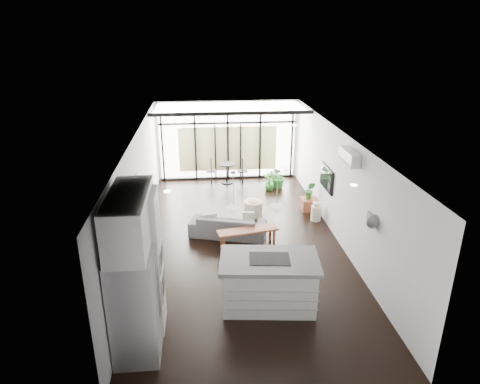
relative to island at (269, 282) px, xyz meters
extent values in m
cube|color=black|center=(-0.28, 2.73, -0.52)|extent=(5.00, 10.00, 0.00)
cube|color=white|center=(-0.28, 2.73, 2.28)|extent=(5.00, 10.00, 0.00)
cube|color=#BEBEC0|center=(-2.78, 2.73, 0.88)|extent=(0.02, 10.00, 2.80)
cube|color=#BEBEC0|center=(2.22, 2.73, 0.88)|extent=(0.02, 10.00, 2.80)
cube|color=#BEBEC0|center=(-0.28, 7.73, 0.88)|extent=(5.00, 0.02, 2.80)
cube|color=#BEBEC0|center=(-0.28, -2.27, 0.88)|extent=(5.00, 0.02, 2.80)
cube|color=black|center=(-0.28, 7.61, 0.88)|extent=(5.00, 0.20, 2.80)
cube|color=white|center=(-0.28, 6.73, 2.25)|extent=(4.70, 1.90, 0.06)
cube|color=beige|center=(-0.28, 7.68, 0.58)|extent=(3.50, 0.02, 1.60)
cube|color=silver|center=(0.00, 0.00, 0.00)|extent=(2.01, 1.32, 1.04)
cube|color=black|center=(0.00, 0.00, 0.53)|extent=(0.82, 0.59, 0.01)
cube|color=#A6A6AB|center=(-2.39, -1.12, 0.43)|extent=(0.74, 0.92, 1.91)
cube|color=silver|center=(-2.35, -0.42, 0.81)|extent=(0.69, 0.72, 2.66)
cube|color=silver|center=(-2.40, -0.77, 1.83)|extent=(0.62, 1.75, 0.86)
cone|color=white|center=(-0.68, 0.08, 1.50)|extent=(0.26, 0.26, 0.18)
cone|color=white|center=(0.12, 0.08, 1.50)|extent=(0.26, 0.26, 0.18)
imported|color=#4A494C|center=(-0.60, 3.11, -0.13)|extent=(2.07, 1.10, 0.78)
cube|color=brown|center=(-0.15, 2.41, -0.27)|extent=(1.57, 0.68, 0.49)
cylinder|color=beige|center=(0.22, 4.32, -0.30)|extent=(0.68, 0.68, 0.43)
cube|color=brown|center=(1.96, 4.56, -0.34)|extent=(0.47, 0.47, 0.36)
imported|color=#2B6E27|center=(1.37, 6.55, -0.21)|extent=(0.93, 0.98, 0.62)
imported|color=#2B6E27|center=(1.01, 6.31, -0.35)|extent=(0.56, 0.70, 0.34)
imported|color=#2B6E27|center=(1.96, 4.56, -0.04)|extent=(0.47, 0.62, 0.24)
cylinder|color=silver|center=(1.97, 3.80, -0.24)|extent=(0.32, 0.32, 0.56)
cube|color=black|center=(-0.36, 7.16, -0.12)|extent=(1.72, 0.83, 0.80)
cube|color=black|center=(2.18, 3.73, 0.78)|extent=(0.05, 1.10, 0.65)
cube|color=white|center=(2.10, 1.93, 1.93)|extent=(0.22, 0.90, 0.30)
cube|color=black|center=(-2.75, 2.23, 1.03)|extent=(0.04, 0.70, 0.90)
camera|label=1|loc=(-1.23, -7.07, 4.69)|focal=32.00mm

